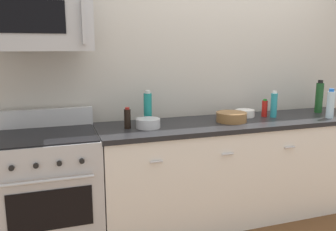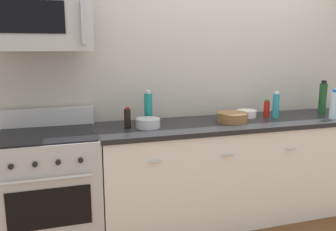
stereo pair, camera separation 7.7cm
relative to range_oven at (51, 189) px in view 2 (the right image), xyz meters
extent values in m
plane|color=brown|center=(1.69, 0.00, -0.47)|extent=(6.86, 6.86, 0.00)
cube|color=#B7B2A8|center=(1.69, 0.41, 0.88)|extent=(5.71, 0.10, 2.70)
cube|color=silver|center=(1.69, 0.00, -0.03)|extent=(2.59, 0.62, 0.88)
cube|color=black|center=(1.69, 0.00, 0.43)|extent=(2.62, 0.65, 0.04)
cube|color=black|center=(1.69, -0.28, -0.42)|extent=(2.59, 0.02, 0.10)
cylinder|color=silver|center=(0.78, -0.33, 0.25)|extent=(0.10, 0.02, 0.02)
cylinder|color=silver|center=(1.38, -0.33, 0.25)|extent=(0.10, 0.02, 0.02)
cylinder|color=silver|center=(1.99, -0.33, 0.25)|extent=(0.10, 0.02, 0.02)
cube|color=#B7BABF|center=(0.00, 0.00, -0.01)|extent=(0.76, 0.64, 0.91)
cube|color=black|center=(0.00, -0.33, -0.02)|extent=(0.58, 0.01, 0.30)
cylinder|color=#B7BABF|center=(0.00, -0.36, 0.21)|extent=(0.61, 0.02, 0.02)
cube|color=#B7BABF|center=(0.00, 0.29, 0.52)|extent=(0.76, 0.06, 0.16)
cube|color=black|center=(0.00, 0.00, 0.45)|extent=(0.73, 0.61, 0.01)
cylinder|color=black|center=(-0.23, -0.34, 0.32)|extent=(0.04, 0.02, 0.04)
cylinder|color=black|center=(-0.08, -0.34, 0.32)|extent=(0.04, 0.02, 0.04)
cylinder|color=black|center=(0.08, -0.34, 0.32)|extent=(0.04, 0.02, 0.04)
cylinder|color=black|center=(0.23, -0.34, 0.32)|extent=(0.04, 0.02, 0.04)
cube|color=#B7BABF|center=(0.00, 0.05, 1.28)|extent=(0.74, 0.40, 0.40)
cube|color=black|center=(-0.06, -0.16, 1.31)|extent=(0.48, 0.01, 0.22)
cube|color=#B7BABF|center=(0.30, -0.17, 1.28)|extent=(0.02, 0.04, 0.30)
cylinder|color=black|center=(0.63, 0.01, 0.53)|extent=(0.06, 0.06, 0.16)
cylinder|color=maroon|center=(0.63, 0.01, 0.62)|extent=(0.04, 0.04, 0.02)
cylinder|color=#19471E|center=(2.63, 0.09, 0.60)|extent=(0.08, 0.08, 0.30)
cylinder|color=black|center=(2.63, 0.09, 0.77)|extent=(0.05, 0.05, 0.03)
cylinder|color=teal|center=(2.05, 0.02, 0.57)|extent=(0.06, 0.06, 0.23)
cylinder|color=white|center=(2.05, 0.02, 0.69)|extent=(0.04, 0.04, 0.02)
cylinder|color=#B21914|center=(1.99, 0.08, 0.53)|extent=(0.05, 0.05, 0.15)
cylinder|color=#19721E|center=(1.99, 0.08, 0.61)|extent=(0.03, 0.03, 0.02)
cylinder|color=#197F7A|center=(0.84, 0.15, 0.58)|extent=(0.07, 0.07, 0.26)
cylinder|color=beige|center=(0.84, 0.15, 0.73)|extent=(0.05, 0.05, 0.03)
cylinder|color=silver|center=(2.53, -0.18, 0.58)|extent=(0.07, 0.07, 0.25)
cylinder|color=blue|center=(2.53, -0.18, 0.72)|extent=(0.04, 0.04, 0.03)
cylinder|color=white|center=(1.81, 0.14, 0.48)|extent=(0.18, 0.18, 0.07)
torus|color=white|center=(1.81, 0.14, 0.51)|extent=(0.18, 0.18, 0.01)
cylinder|color=white|center=(1.81, 0.14, 0.46)|extent=(0.10, 0.10, 0.01)
cylinder|color=brown|center=(1.57, -0.03, 0.49)|extent=(0.27, 0.27, 0.09)
torus|color=brown|center=(1.57, -0.03, 0.53)|extent=(0.27, 0.27, 0.01)
cylinder|color=brown|center=(1.57, -0.03, 0.46)|extent=(0.15, 0.15, 0.01)
cylinder|color=#B2B5BA|center=(0.80, -0.03, 0.49)|extent=(0.20, 0.20, 0.08)
torus|color=#B2B5BA|center=(0.80, -0.03, 0.52)|extent=(0.20, 0.20, 0.01)
cylinder|color=#B2B5BA|center=(0.80, -0.03, 0.46)|extent=(0.11, 0.11, 0.01)
camera|label=1|loc=(0.06, -2.75, 1.11)|focal=37.20mm
camera|label=2|loc=(0.13, -2.77, 1.11)|focal=37.20mm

